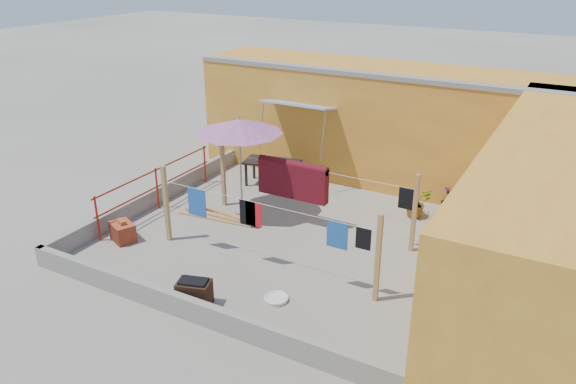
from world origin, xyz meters
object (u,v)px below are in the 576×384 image
object	(u,v)px
brick_stack	(123,232)
water_jug_b	(452,233)
outdoor_table	(272,163)
green_hose	(466,223)
plant_back_a	(416,202)
white_basin	(276,298)
water_jug_a	(431,234)
brazier	(194,293)
patio_umbrella	(239,127)

from	to	relation	value
brick_stack	water_jug_b	distance (m)	7.53
outdoor_table	green_hose	xyz separation A→B (m)	(5.38, 0.09, -0.61)
plant_back_a	white_basin	bearing A→B (deg)	-103.71
water_jug_b	water_jug_a	bearing A→B (deg)	-141.79
brazier	green_hose	size ratio (longest dim) A/B	1.50
patio_umbrella	brick_stack	world-z (taller)	patio_umbrella
brazier	green_hose	bearing A→B (deg)	58.18
patio_umbrella	plant_back_a	bearing A→B (deg)	26.35
outdoor_table	water_jug_b	bearing A→B (deg)	-8.55
brick_stack	green_hose	size ratio (longest dim) A/B	1.51
brazier	water_jug_b	world-z (taller)	brazier
outdoor_table	white_basin	size ratio (longest dim) A/B	3.52
patio_umbrella	plant_back_a	distance (m)	4.71
brick_stack	green_hose	bearing A→B (deg)	34.63
outdoor_table	brazier	distance (m)	6.05
outdoor_table	water_jug_b	xyz separation A→B (m)	(5.25, -0.79, -0.50)
patio_umbrella	brick_stack	distance (m)	3.62
brazier	outdoor_table	bearing A→B (deg)	106.68
water_jug_a	patio_umbrella	bearing A→B (deg)	-169.32
brick_stack	outdoor_table	bearing A→B (deg)	74.02
patio_umbrella	green_hose	size ratio (longest dim) A/B	5.37
green_hose	brazier	bearing A→B (deg)	-121.82
water_jug_b	brazier	bearing A→B (deg)	-125.21
white_basin	green_hose	distance (m)	5.54
plant_back_a	water_jug_b	bearing A→B (deg)	-34.02
patio_umbrella	water_jug_a	bearing A→B (deg)	10.68
brick_stack	water_jug_b	size ratio (longest dim) A/B	2.13
brazier	white_basin	distance (m)	1.54
green_hose	plant_back_a	world-z (taller)	plant_back_a
water_jug_a	green_hose	distance (m)	1.32
patio_umbrella	green_hose	distance (m)	5.93
patio_umbrella	white_basin	xyz separation A→B (m)	(2.70, -2.93, -2.22)
water_jug_a	plant_back_a	bearing A→B (deg)	123.06
patio_umbrella	outdoor_table	xyz separation A→B (m)	(-0.28, 1.97, -1.61)
outdoor_table	brazier	size ratio (longest dim) A/B	2.33
patio_umbrella	water_jug_b	xyz separation A→B (m)	(4.97, 1.18, -2.11)
brazier	water_jug_b	size ratio (longest dim) A/B	2.11
brick_stack	plant_back_a	world-z (taller)	plant_back_a
outdoor_table	green_hose	world-z (taller)	outdoor_table
outdoor_table	brick_stack	distance (m)	4.71
water_jug_a	water_jug_b	bearing A→B (deg)	38.21
brick_stack	green_hose	distance (m)	8.11
patio_umbrella	brazier	world-z (taller)	patio_umbrella
brazier	green_hose	world-z (taller)	brazier
patio_umbrella	water_jug_b	size ratio (longest dim) A/B	7.56
outdoor_table	water_jug_a	xyz separation A→B (m)	(4.85, -1.11, -0.49)
white_basin	green_hose	xyz separation A→B (m)	(2.40, 4.99, -0.01)
outdoor_table	water_jug_b	world-z (taller)	outdoor_table
white_basin	brazier	bearing A→B (deg)	-144.74
white_basin	plant_back_a	xyz separation A→B (m)	(1.18, 4.85, 0.35)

